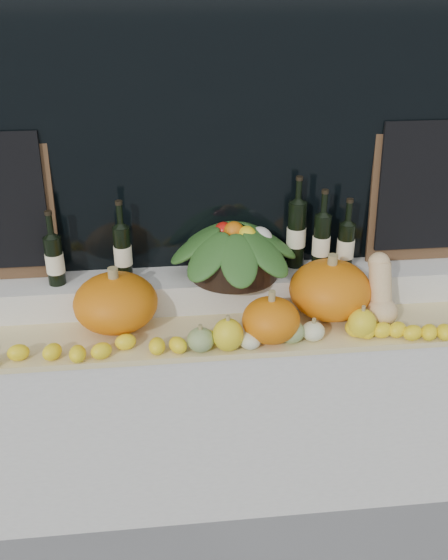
{
  "coord_description": "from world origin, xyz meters",
  "views": [
    {
      "loc": [
        -0.24,
        -0.73,
        2.26
      ],
      "look_at": [
        0.0,
        1.45,
        1.12
      ],
      "focal_mm": 40.0,
      "sensor_mm": 36.0,
      "label": 1
    }
  ],
  "objects_px": {
    "pumpkin_left": "(116,303)",
    "produce_bowl": "(234,248)",
    "butternut_squash": "(380,294)",
    "wine_bottle_tall": "(296,234)",
    "pumpkin_right": "(330,290)"
  },
  "relations": [
    {
      "from": "pumpkin_left",
      "to": "pumpkin_right",
      "type": "bearing_deg",
      "value": 0.26
    },
    {
      "from": "pumpkin_left",
      "to": "produce_bowl",
      "type": "bearing_deg",
      "value": 18.71
    },
    {
      "from": "butternut_squash",
      "to": "wine_bottle_tall",
      "type": "height_order",
      "value": "wine_bottle_tall"
    },
    {
      "from": "butternut_squash",
      "to": "produce_bowl",
      "type": "relative_size",
      "value": 0.49
    },
    {
      "from": "pumpkin_right",
      "to": "butternut_squash",
      "type": "relative_size",
      "value": 1.2
    },
    {
      "from": "produce_bowl",
      "to": "wine_bottle_tall",
      "type": "xyz_separation_m",
      "value": [
        0.28,
        0.05,
        0.03
      ]
    },
    {
      "from": "butternut_squash",
      "to": "produce_bowl",
      "type": "distance_m",
      "value": 0.64
    },
    {
      "from": "produce_bowl",
      "to": "wine_bottle_tall",
      "type": "distance_m",
      "value": 0.29
    },
    {
      "from": "pumpkin_right",
      "to": "wine_bottle_tall",
      "type": "distance_m",
      "value": 0.3
    },
    {
      "from": "pumpkin_right",
      "to": "butternut_squash",
      "type": "height_order",
      "value": "butternut_squash"
    },
    {
      "from": "pumpkin_right",
      "to": "produce_bowl",
      "type": "bearing_deg",
      "value": 156.78
    },
    {
      "from": "pumpkin_right",
      "to": "wine_bottle_tall",
      "type": "bearing_deg",
      "value": 115.54
    },
    {
      "from": "pumpkin_right",
      "to": "wine_bottle_tall",
      "type": "xyz_separation_m",
      "value": [
        -0.11,
        0.22,
        0.17
      ]
    },
    {
      "from": "pumpkin_left",
      "to": "butternut_squash",
      "type": "xyz_separation_m",
      "value": [
        1.08,
        -0.06,
        0.01
      ]
    },
    {
      "from": "produce_bowl",
      "to": "wine_bottle_tall",
      "type": "height_order",
      "value": "wine_bottle_tall"
    }
  ]
}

